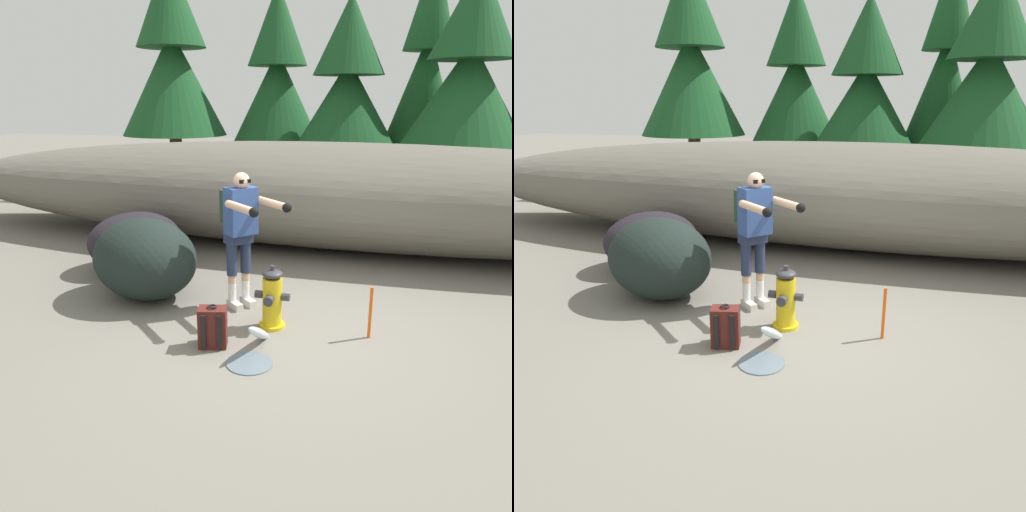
# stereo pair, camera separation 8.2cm
# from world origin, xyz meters

# --- Properties ---
(ground_plane) EXTENTS (56.00, 56.00, 0.04)m
(ground_plane) POSITION_xyz_m (0.00, 0.00, -0.02)
(ground_plane) COLOR slate
(dirt_embankment) EXTENTS (16.24, 3.20, 1.83)m
(dirt_embankment) POSITION_xyz_m (0.00, 3.68, 0.92)
(dirt_embankment) COLOR #666056
(dirt_embankment) RESTS_ON ground_plane
(fire_hydrant) EXTENTS (0.41, 0.35, 0.75)m
(fire_hydrant) POSITION_xyz_m (-0.22, -0.05, 0.35)
(fire_hydrant) COLOR gold
(fire_hydrant) RESTS_ON ground_plane
(hydrant_water_jet) EXTENTS (0.47, 1.00, 0.54)m
(hydrant_water_jet) POSITION_xyz_m (-0.22, -0.66, 0.13)
(hydrant_water_jet) COLOR silver
(hydrant_water_jet) RESTS_ON ground_plane
(utility_worker) EXTENTS (0.99, 0.93, 1.72)m
(utility_worker) POSITION_xyz_m (-0.74, 0.41, 1.09)
(utility_worker) COLOR beige
(utility_worker) RESTS_ON ground_plane
(spare_backpack) EXTENTS (0.34, 0.33, 0.47)m
(spare_backpack) POSITION_xyz_m (-0.70, -0.68, 0.22)
(spare_backpack) COLOR #511E19
(spare_backpack) RESTS_ON ground_plane
(boulder_large) EXTENTS (1.82, 1.86, 0.89)m
(boulder_large) POSITION_xyz_m (-2.80, 1.42, 0.44)
(boulder_large) COLOR black
(boulder_large) RESTS_ON ground_plane
(boulder_mid) EXTENTS (1.89, 1.76, 1.07)m
(boulder_mid) POSITION_xyz_m (-2.07, 0.39, 0.53)
(boulder_mid) COLOR black
(boulder_mid) RESTS_ON ground_plane
(pine_tree_far_left) EXTENTS (2.83, 2.83, 6.09)m
(pine_tree_far_left) POSITION_xyz_m (-5.02, 7.71, 3.46)
(pine_tree_far_left) COLOR #47331E
(pine_tree_far_left) RESTS_ON ground_plane
(pine_tree_left) EXTENTS (2.50, 2.50, 5.49)m
(pine_tree_left) POSITION_xyz_m (-2.42, 8.83, 3.06)
(pine_tree_left) COLOR #47331E
(pine_tree_left) RESTS_ON ground_plane
(pine_tree_center) EXTENTS (2.69, 2.69, 4.96)m
(pine_tree_center) POSITION_xyz_m (-0.38, 7.87, 2.79)
(pine_tree_center) COLOR #47331E
(pine_tree_center) RESTS_ON ground_plane
(pine_tree_right) EXTENTS (1.91, 1.91, 6.03)m
(pine_tree_right) POSITION_xyz_m (1.45, 8.70, 3.30)
(pine_tree_right) COLOR #47331E
(pine_tree_right) RESTS_ON ground_plane
(pine_tree_far_right) EXTENTS (2.76, 2.76, 5.25)m
(pine_tree_far_right) POSITION_xyz_m (2.28, 6.92, 3.02)
(pine_tree_far_right) COLOR #47331E
(pine_tree_far_right) RESTS_ON ground_plane
(survey_stake) EXTENTS (0.04, 0.04, 0.60)m
(survey_stake) POSITION_xyz_m (0.89, -0.01, 0.30)
(survey_stake) COLOR #E55914
(survey_stake) RESTS_ON ground_plane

